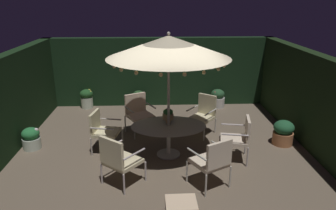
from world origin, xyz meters
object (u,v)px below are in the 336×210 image
object	(u,v)px
centerpiece_planter	(168,115)
potted_plant_front_corner	(218,98)
patio_umbrella	(169,47)
ottoman_footrest	(181,205)
patio_chair_south	(213,160)
potted_plant_back_center	(283,132)
patio_chair_northeast	(138,111)
potted_plant_back_left	(139,100)
patio_dining_table	(169,130)
potted_plant_right_far	(31,138)
patio_chair_east	(102,129)
potted_plant_left_near	(87,98)
patio_chair_southeast	(119,158)
patio_chair_southwest	(239,136)
patio_chair_north	(204,113)

from	to	relation	value
centerpiece_planter	potted_plant_front_corner	world-z (taller)	centerpiece_planter
patio_umbrella	ottoman_footrest	world-z (taller)	patio_umbrella
patio_chair_south	potted_plant_back_center	world-z (taller)	patio_chair_south
patio_chair_northeast	potted_plant_back_left	distance (m)	1.90
patio_dining_table	potted_plant_right_far	size ratio (longest dim) A/B	3.19
patio_chair_east	patio_umbrella	bearing A→B (deg)	-10.59
potted_plant_back_left	potted_plant_right_far	size ratio (longest dim) A/B	1.13
potted_plant_left_near	potted_plant_front_corner	distance (m)	4.22
patio_umbrella	potted_plant_front_corner	distance (m)	4.28
patio_umbrella	patio_chair_south	distance (m)	2.42
patio_chair_southeast	potted_plant_back_center	xyz separation A→B (m)	(3.79, 1.63, -0.26)
potted_plant_back_left	patio_dining_table	bearing A→B (deg)	-76.05
ottoman_footrest	potted_plant_front_corner	size ratio (longest dim) A/B	0.83
potted_plant_back_center	potted_plant_front_corner	world-z (taller)	potted_plant_back_center
patio_umbrella	potted_plant_right_far	size ratio (longest dim) A/B	5.27
centerpiece_planter	ottoman_footrest	xyz separation A→B (m)	(0.09, -2.53, -0.54)
patio_chair_southwest	potted_plant_front_corner	size ratio (longest dim) A/B	1.65
patio_umbrella	patio_chair_north	xyz separation A→B (m)	(0.97, 1.21, -1.89)
potted_plant_right_far	potted_plant_front_corner	size ratio (longest dim) A/B	0.88
potted_plant_left_near	centerpiece_planter	bearing A→B (deg)	-52.37
patio_chair_northeast	patio_chair_south	world-z (taller)	patio_chair_northeast
patio_umbrella	ottoman_footrest	xyz separation A→B (m)	(0.09, -2.38, -2.07)
centerpiece_planter	potted_plant_left_near	xyz separation A→B (m)	(-2.48, 3.21, -0.59)
patio_chair_southeast	potted_plant_front_corner	size ratio (longest dim) A/B	1.71
patio_umbrella	centerpiece_planter	xyz separation A→B (m)	(-0.00, 0.15, -1.53)
centerpiece_planter	patio_chair_east	distance (m)	1.55
potted_plant_left_near	potted_plant_right_far	bearing A→B (deg)	-104.34
patio_umbrella	patio_chair_east	world-z (taller)	patio_umbrella
patio_chair_northeast	patio_chair_southeast	xyz separation A→B (m)	(-0.26, -2.55, -0.02)
potted_plant_front_corner	patio_dining_table	bearing A→B (deg)	-118.15
patio_chair_southeast	potted_plant_back_left	xyz separation A→B (m)	(0.19, 4.42, -0.28)
patio_dining_table	potted_plant_front_corner	xyz separation A→B (m)	(1.74, 3.26, -0.31)
ottoman_footrest	potted_plant_left_near	distance (m)	6.29
patio_chair_north	potted_plant_right_far	xyz separation A→B (m)	(-4.19, -0.74, -0.29)
potted_plant_back_center	patio_chair_south	bearing A→B (deg)	-139.04
patio_umbrella	patio_chair_southeast	xyz separation A→B (m)	(-0.99, -1.19, -1.88)
patio_dining_table	patio_chair_south	world-z (taller)	patio_chair_south
patio_dining_table	patio_chair_south	xyz separation A→B (m)	(0.75, -1.35, -0.03)
patio_chair_southwest	potted_plant_left_near	bearing A→B (deg)	137.51
patio_chair_southeast	potted_plant_back_center	distance (m)	4.14
potted_plant_right_far	patio_chair_north	bearing A→B (deg)	10.04
patio_chair_south	ottoman_footrest	world-z (taller)	patio_chair_south
patio_chair_east	potted_plant_right_far	world-z (taller)	patio_chair_east
patio_chair_southeast	potted_plant_left_near	size ratio (longest dim) A/B	1.65
patio_chair_south	potted_plant_back_center	size ratio (longest dim) A/B	1.66
patio_dining_table	patio_chair_southeast	xyz separation A→B (m)	(-0.99, -1.19, -0.04)
patio_chair_south	potted_plant_left_near	size ratio (longest dim) A/B	1.64
patio_dining_table	potted_plant_back_center	distance (m)	2.85
patio_chair_southwest	potted_plant_left_near	world-z (taller)	patio_chair_southwest
patio_dining_table	potted_plant_left_near	world-z (taller)	patio_dining_table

